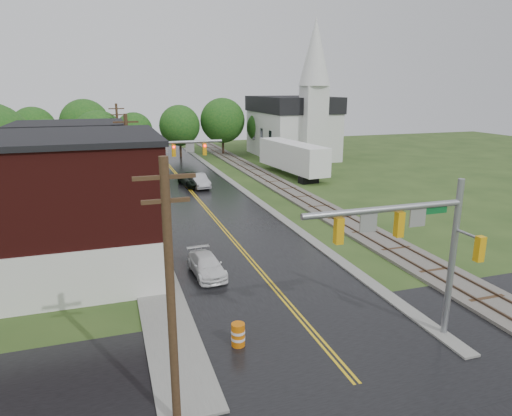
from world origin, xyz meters
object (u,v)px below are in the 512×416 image
suv_dark (194,179)px  semi_trailer (293,156)px  brick_building (35,208)px  tree_left_c (51,149)px  church (295,120)px  traffic_signal_near (414,235)px  pickup_white (206,265)px  utility_pole_a (171,295)px  construction_barrel (238,335)px  tree_left_e (101,138)px  sedan_silver (199,181)px  utility_pole_c (119,140)px  utility_pole_b (129,172)px  traffic_signal_far (165,157)px

suv_dark → semi_trailer: (13.03, 2.35, 1.69)m
brick_building → tree_left_c: size_ratio=1.87×
church → traffic_signal_near: size_ratio=2.72×
traffic_signal_near → pickup_white: (-6.67, 10.02, -4.37)m
tree_left_c → pickup_white: tree_left_c is taller
brick_building → utility_pole_a: bearing=-69.3°
pickup_white → construction_barrel: pickup_white is taller
traffic_signal_near → suv_dark: 35.62m
brick_building → suv_dark: size_ratio=2.66×
tree_left_e → sedan_silver: size_ratio=1.78×
utility_pole_c → semi_trailer: (20.63, -4.38, -2.28)m
tree_left_c → tree_left_e: 7.82m
utility_pole_b → tree_left_e: 23.99m
church → traffic_signal_far: size_ratio=2.72×
tree_left_c → brick_building: bearing=-86.9°
utility_pole_b → church: bearing=49.8°
utility_pole_c → construction_barrel: size_ratio=8.55×
traffic_signal_far → tree_left_e: (-5.38, 18.90, -0.16)m
traffic_signal_near → construction_barrel: (-7.02, 2.00, -4.44)m
tree_left_c → construction_barrel: tree_left_c is taller
utility_pole_a → tree_left_c: 40.52m
traffic_signal_far → suv_dark: (4.27, 10.27, -4.23)m
utility_pole_a → church: bearing=63.5°
tree_left_c → sedan_silver: tree_left_c is taller
tree_left_c → pickup_white: (10.65, -27.88, -3.91)m
church → semi_trailer: size_ratio=1.47×
sedan_silver → utility_pole_c: bearing=131.1°
brick_building → semi_trailer: bearing=43.1°
brick_building → traffic_signal_near: (15.96, -13.00, 0.82)m
utility_pole_a → pickup_white: size_ratio=2.18×
utility_pole_a → brick_building: bearing=110.7°
utility_pole_a → construction_barrel: 6.65m
tree_left_c → construction_barrel: bearing=-74.0°
church → pickup_white: church is taller
suv_dark → pickup_white: suv_dark is taller
utility_pole_c → pickup_white: utility_pole_c is taller
traffic_signal_far → utility_pole_c: bearing=101.1°
traffic_signal_far → utility_pole_b: 6.01m
pickup_white → traffic_signal_far: bearing=87.8°
tree_left_c → pickup_white: 30.10m
utility_pole_c → suv_dark: utility_pole_c is taller
utility_pole_b → pickup_white: bearing=-70.2°
tree_left_e → suv_dark: tree_left_e is taller
utility_pole_a → semi_trailer: bearing=62.5°
traffic_signal_near → sedan_silver: size_ratio=1.60×
suv_dark → semi_trailer: size_ratio=0.40×
traffic_signal_far → suv_dark: traffic_signal_far is taller
traffic_signal_far → utility_pole_c: (-3.33, 17.00, -0.25)m
utility_pole_a → sedan_silver: 37.38m
traffic_signal_near → utility_pole_c: 43.24m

